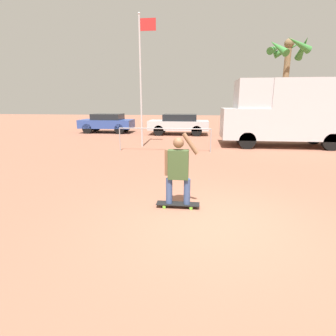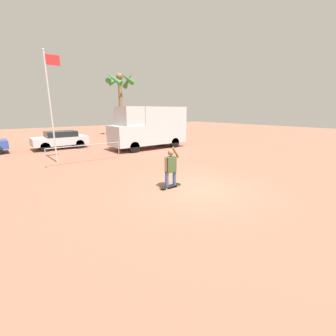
{
  "view_description": "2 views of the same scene",
  "coord_description": "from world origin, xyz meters",
  "px_view_note": "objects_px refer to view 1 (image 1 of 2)",
  "views": [
    {
      "loc": [
        -0.33,
        -4.63,
        2.25
      ],
      "look_at": [
        -0.99,
        1.02,
        0.8
      ],
      "focal_mm": 28.0,
      "sensor_mm": 36.0,
      "label": 1
    },
    {
      "loc": [
        -6.09,
        -5.92,
        3.0
      ],
      "look_at": [
        -0.7,
        0.91,
        0.77
      ],
      "focal_mm": 24.0,
      "sensor_mm": 36.0,
      "label": 2
    }
  ],
  "objects_px": {
    "skateboard": "(178,204)",
    "palm_tree_near_van": "(287,58)",
    "person_skateboarder": "(178,167)",
    "parked_car_blue": "(107,122)",
    "camper_van": "(288,111)",
    "parked_car_silver": "(179,123)",
    "flagpole": "(142,75)"
  },
  "relations": [
    {
      "from": "person_skateboarder",
      "to": "flagpole",
      "type": "xyz_separation_m",
      "value": [
        -2.4,
        7.75,
        2.58
      ]
    },
    {
      "from": "skateboard",
      "to": "parked_car_blue",
      "type": "height_order",
      "value": "parked_car_blue"
    },
    {
      "from": "skateboard",
      "to": "camper_van",
      "type": "relative_size",
      "value": 0.15
    },
    {
      "from": "parked_car_silver",
      "to": "flagpole",
      "type": "bearing_deg",
      "value": -105.35
    },
    {
      "from": "person_skateboarder",
      "to": "camper_van",
      "type": "distance_m",
      "value": 9.93
    },
    {
      "from": "parked_car_silver",
      "to": "flagpole",
      "type": "distance_m",
      "value": 6.06
    },
    {
      "from": "person_skateboarder",
      "to": "parked_car_silver",
      "type": "height_order",
      "value": "person_skateboarder"
    },
    {
      "from": "parked_car_silver",
      "to": "palm_tree_near_van",
      "type": "height_order",
      "value": "palm_tree_near_van"
    },
    {
      "from": "skateboard",
      "to": "person_skateboarder",
      "type": "distance_m",
      "value": 0.83
    },
    {
      "from": "camper_van",
      "to": "palm_tree_near_van",
      "type": "bearing_deg",
      "value": 75.22
    },
    {
      "from": "person_skateboarder",
      "to": "flagpole",
      "type": "height_order",
      "value": "flagpole"
    },
    {
      "from": "person_skateboarder",
      "to": "parked_car_silver",
      "type": "xyz_separation_m",
      "value": [
        -0.97,
        12.97,
        -0.14
      ]
    },
    {
      "from": "person_skateboarder",
      "to": "parked_car_blue",
      "type": "xyz_separation_m",
      "value": [
        -6.32,
        13.54,
        -0.15
      ]
    },
    {
      "from": "camper_van",
      "to": "parked_car_silver",
      "type": "distance_m",
      "value": 7.32
    },
    {
      "from": "parked_car_silver",
      "to": "flagpole",
      "type": "height_order",
      "value": "flagpole"
    },
    {
      "from": "person_skateboarder",
      "to": "parked_car_blue",
      "type": "relative_size",
      "value": 0.41
    },
    {
      "from": "person_skateboarder",
      "to": "parked_car_blue",
      "type": "bearing_deg",
      "value": 115.04
    },
    {
      "from": "camper_van",
      "to": "person_skateboarder",
      "type": "bearing_deg",
      "value": -119.25
    },
    {
      "from": "camper_van",
      "to": "palm_tree_near_van",
      "type": "height_order",
      "value": "palm_tree_near_van"
    },
    {
      "from": "parked_car_silver",
      "to": "parked_car_blue",
      "type": "height_order",
      "value": "parked_car_silver"
    },
    {
      "from": "parked_car_blue",
      "to": "flagpole",
      "type": "height_order",
      "value": "flagpole"
    },
    {
      "from": "person_skateboarder",
      "to": "camper_van",
      "type": "height_order",
      "value": "camper_van"
    },
    {
      "from": "palm_tree_near_van",
      "to": "parked_car_blue",
      "type": "bearing_deg",
      "value": -158.44
    },
    {
      "from": "parked_car_blue",
      "to": "flagpole",
      "type": "distance_m",
      "value": 7.51
    },
    {
      "from": "person_skateboarder",
      "to": "flagpole",
      "type": "relative_size",
      "value": 0.25
    },
    {
      "from": "parked_car_silver",
      "to": "flagpole",
      "type": "xyz_separation_m",
      "value": [
        -1.43,
        -5.22,
        2.72
      ]
    },
    {
      "from": "parked_car_blue",
      "to": "palm_tree_near_van",
      "type": "distance_m",
      "value": 15.77
    },
    {
      "from": "person_skateboarder",
      "to": "palm_tree_near_van",
      "type": "relative_size",
      "value": 0.21
    },
    {
      "from": "camper_van",
      "to": "parked_car_silver",
      "type": "height_order",
      "value": "camper_van"
    },
    {
      "from": "parked_car_blue",
      "to": "flagpole",
      "type": "relative_size",
      "value": 0.62
    },
    {
      "from": "skateboard",
      "to": "palm_tree_near_van",
      "type": "height_order",
      "value": "palm_tree_near_van"
    },
    {
      "from": "skateboard",
      "to": "palm_tree_near_van",
      "type": "relative_size",
      "value": 0.13
    }
  ]
}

